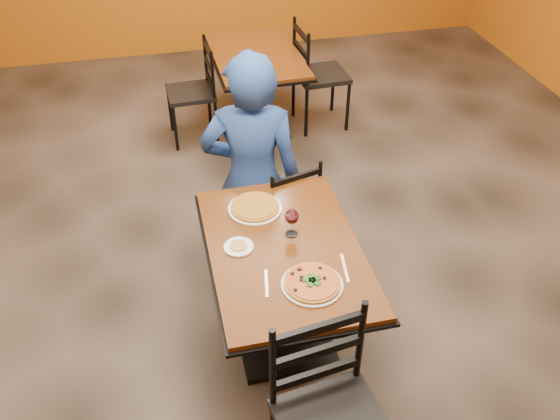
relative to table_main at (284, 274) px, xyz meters
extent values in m
cube|color=black|center=(0.00, 0.50, -0.56)|extent=(7.00, 8.00, 0.01)
cube|color=#552A0D|center=(0.00, 0.00, 0.18)|extent=(0.80, 1.20, 0.03)
cube|color=black|center=(0.00, 0.00, 0.15)|extent=(0.83, 1.23, 0.02)
cylinder|color=black|center=(0.00, 0.00, -0.19)|extent=(0.12, 0.12, 0.66)
cube|color=black|center=(0.00, 0.00, -0.54)|extent=(0.55, 0.55, 0.04)
cube|color=#552A0D|center=(0.34, 2.51, 0.18)|extent=(0.76, 1.12, 0.03)
cube|color=black|center=(0.34, 2.51, 0.16)|extent=(0.79, 1.15, 0.02)
cylinder|color=black|center=(0.34, 2.51, -0.19)|extent=(0.11, 0.11, 0.66)
cube|color=black|center=(0.34, 2.51, -0.54)|extent=(0.52, 0.52, 0.04)
imported|color=#1B5197|center=(0.01, 1.01, 0.16)|extent=(0.77, 0.59, 1.44)
cylinder|color=white|center=(0.07, -0.30, 0.20)|extent=(0.31, 0.31, 0.01)
cylinder|color=maroon|center=(0.07, -0.30, 0.21)|extent=(0.28, 0.28, 0.02)
cylinder|color=white|center=(-0.09, 0.36, 0.20)|extent=(0.31, 0.31, 0.01)
cylinder|color=gold|center=(-0.09, 0.36, 0.21)|extent=(0.28, 0.28, 0.02)
cylinder|color=white|center=(-0.24, 0.06, 0.20)|extent=(0.16, 0.16, 0.01)
cylinder|color=tan|center=(-0.24, 0.06, 0.21)|extent=(0.09, 0.09, 0.01)
cube|color=silver|center=(-0.15, -0.24, 0.20)|extent=(0.05, 0.19, 0.00)
cube|color=silver|center=(0.26, -0.22, 0.20)|extent=(0.04, 0.21, 0.00)
camera|label=1|loc=(-0.56, -2.32, 2.31)|focal=38.38mm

